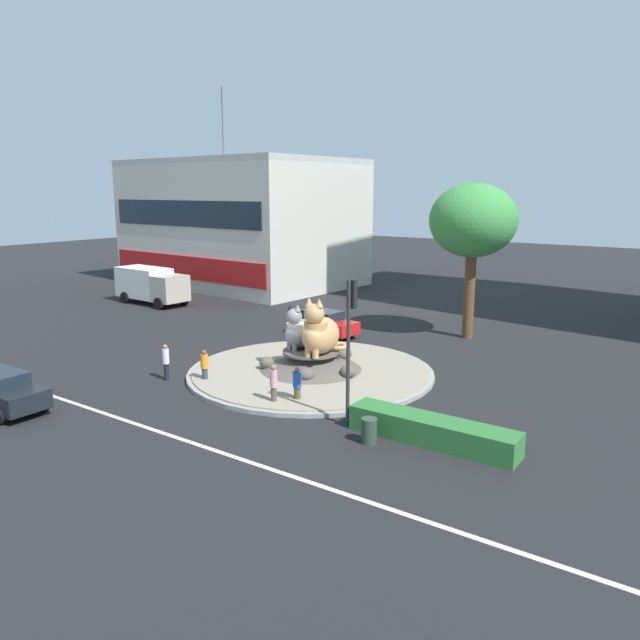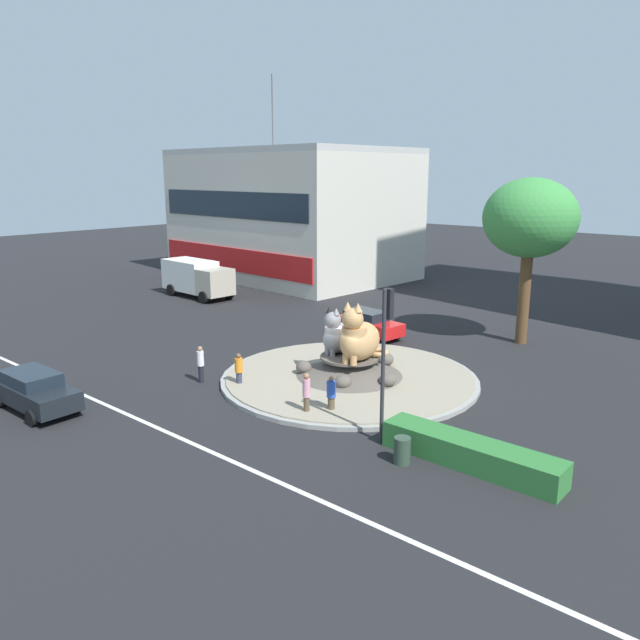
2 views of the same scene
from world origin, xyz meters
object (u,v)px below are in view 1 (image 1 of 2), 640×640
at_px(hatchback_near_shophouse, 0,390).
at_px(litter_bin, 369,431).
at_px(sedan_on_far_lane, 324,323).
at_px(cat_statue_calico, 320,333).
at_px(pedestrian_pink_shirt, 274,384).
at_px(pedestrian_blue_shirt, 297,385).
at_px(delivery_box_truck, 151,284).
at_px(traffic_light_mast, 350,326).
at_px(shophouse_block, 242,223).
at_px(pedestrian_orange_shirt, 205,366).
at_px(cat_statue_grey, 300,332).
at_px(pedestrian_white_shirt, 166,361).
at_px(broadleaf_tree_behind_island, 473,222).

height_order(hatchback_near_shophouse, litter_bin, hatchback_near_shophouse).
height_order(sedan_on_far_lane, litter_bin, sedan_on_far_lane).
bearing_deg(cat_statue_calico, hatchback_near_shophouse, -42.83).
bearing_deg(pedestrian_pink_shirt, cat_statue_calico, 102.41).
bearing_deg(pedestrian_blue_shirt, litter_bin, 118.66).
xyz_separation_m(pedestrian_blue_shirt, delivery_box_truck, (-22.89, 11.50, 0.69)).
height_order(traffic_light_mast, hatchback_near_shophouse, traffic_light_mast).
xyz_separation_m(shophouse_block, delivery_box_truck, (1.52, -12.23, -4.14)).
bearing_deg(pedestrian_orange_shirt, litter_bin, -1.84).
bearing_deg(cat_statue_grey, sedan_on_far_lane, -153.37).
bearing_deg(pedestrian_white_shirt, cat_statue_calico, 93.75).
xyz_separation_m(cat_statue_grey, pedestrian_white_shirt, (-4.23, -4.69, -1.06)).
xyz_separation_m(traffic_light_mast, shophouse_block, (-27.36, 24.39, 1.85)).
bearing_deg(pedestrian_orange_shirt, shophouse_block, 135.49).
relative_size(pedestrian_blue_shirt, sedan_on_far_lane, 0.37).
bearing_deg(litter_bin, cat_statue_calico, 138.01).
bearing_deg(pedestrian_blue_shirt, delivery_box_truck, -67.05).
bearing_deg(shophouse_block, cat_statue_grey, -39.01).
bearing_deg(sedan_on_far_lane, traffic_light_mast, -44.55).
bearing_deg(litter_bin, cat_statue_grey, 142.45).
relative_size(broadleaf_tree_behind_island, pedestrian_blue_shirt, 5.67).
distance_m(cat_statue_grey, broadleaf_tree_behind_island, 12.91).
bearing_deg(pedestrian_blue_shirt, shophouse_block, -84.56).
distance_m(shophouse_block, pedestrian_pink_shirt, 34.50).
height_order(traffic_light_mast, pedestrian_pink_shirt, traffic_light_mast).
distance_m(cat_statue_grey, pedestrian_pink_shirt, 5.15).
distance_m(cat_statue_grey, traffic_light_mast, 7.44).
bearing_deg(traffic_light_mast, litter_bin, -125.34).
height_order(pedestrian_white_shirt, pedestrian_orange_shirt, pedestrian_white_shirt).
bearing_deg(cat_statue_calico, shophouse_block, -137.57).
height_order(cat_statue_calico, broadleaf_tree_behind_island, broadleaf_tree_behind_island).
distance_m(pedestrian_white_shirt, litter_bin, 11.41).
relative_size(cat_statue_calico, traffic_light_mast, 0.51).
xyz_separation_m(cat_statue_calico, traffic_light_mast, (4.26, -4.13, 1.65)).
relative_size(cat_statue_grey, broadleaf_tree_behind_island, 0.25).
relative_size(hatchback_near_shophouse, delivery_box_truck, 0.68).
bearing_deg(sedan_on_far_lane, pedestrian_orange_shirt, -78.66).
bearing_deg(shophouse_block, pedestrian_pink_shirt, -42.27).
bearing_deg(pedestrian_pink_shirt, traffic_light_mast, 4.96).
relative_size(cat_statue_calico, broadleaf_tree_behind_island, 0.31).
bearing_deg(cat_statue_calico, litter_bin, 41.68).
height_order(traffic_light_mast, litter_bin, traffic_light_mast).
bearing_deg(pedestrian_pink_shirt, broadleaf_tree_behind_island, 85.96).
relative_size(traffic_light_mast, pedestrian_orange_shirt, 3.45).
distance_m(cat_statue_calico, pedestrian_orange_shirt, 5.47).
height_order(cat_statue_calico, pedestrian_pink_shirt, cat_statue_calico).
bearing_deg(broadleaf_tree_behind_island, delivery_box_truck, -171.70).
height_order(cat_statue_calico, delivery_box_truck, cat_statue_calico).
relative_size(pedestrian_pink_shirt, hatchback_near_shophouse, 0.40).
relative_size(cat_statue_grey, pedestrian_orange_shirt, 1.44).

